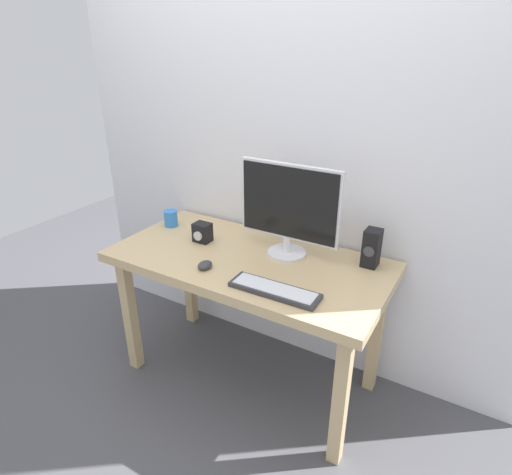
# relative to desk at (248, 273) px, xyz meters

# --- Properties ---
(ground_plane) EXTENTS (6.00, 6.00, 0.00)m
(ground_plane) POSITION_rel_desk_xyz_m (0.00, 0.00, -0.66)
(ground_plane) COLOR #4C4C51
(wall_back) EXTENTS (2.64, 0.04, 3.00)m
(wall_back) POSITION_rel_desk_xyz_m (0.00, 0.38, 0.84)
(wall_back) COLOR silver
(wall_back) RESTS_ON ground_plane
(desk) EXTENTS (1.37, 0.68, 0.75)m
(desk) POSITION_rel_desk_xyz_m (0.00, 0.00, 0.00)
(desk) COLOR tan
(desk) RESTS_ON ground_plane
(monitor) EXTENTS (0.51, 0.19, 0.46)m
(monitor) POSITION_rel_desk_xyz_m (0.15, 0.14, 0.33)
(monitor) COLOR silver
(monitor) RESTS_ON desk
(keyboard_primary) EXTENTS (0.40, 0.12, 0.02)m
(keyboard_primary) POSITION_rel_desk_xyz_m (0.26, -0.21, 0.10)
(keyboard_primary) COLOR #333338
(keyboard_primary) RESTS_ON desk
(mouse) EXTENTS (0.06, 0.08, 0.03)m
(mouse) POSITION_rel_desk_xyz_m (-0.12, -0.19, 0.11)
(mouse) COLOR #333338
(mouse) RESTS_ON desk
(speaker_right) EXTENTS (0.07, 0.09, 0.18)m
(speaker_right) POSITION_rel_desk_xyz_m (0.54, 0.23, 0.18)
(speaker_right) COLOR black
(speaker_right) RESTS_ON desk
(audio_controller) EXTENTS (0.09, 0.08, 0.10)m
(audio_controller) POSITION_rel_desk_xyz_m (-0.31, 0.04, 0.14)
(audio_controller) COLOR black
(audio_controller) RESTS_ON desk
(coffee_mug) EXTENTS (0.08, 0.08, 0.09)m
(coffee_mug) POSITION_rel_desk_xyz_m (-0.59, 0.11, 0.13)
(coffee_mug) COLOR #337FD8
(coffee_mug) RESTS_ON desk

